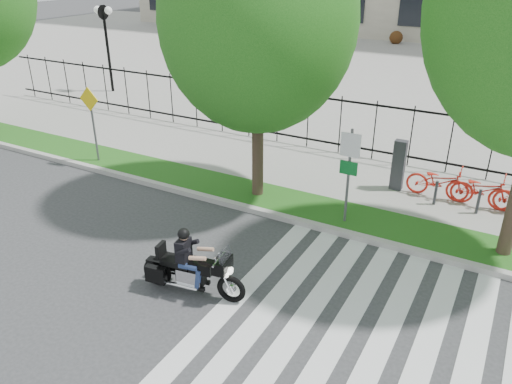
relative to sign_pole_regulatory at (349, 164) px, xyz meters
The scene contains 12 objects.
ground 5.80m from the sign_pole_regulatory, 124.11° to the right, with size 120.00×120.00×0.00m, color #323335.
curb 3.55m from the sign_pole_regulatory, behind, with size 60.00×0.20×0.15m, color #A8A59E.
grass_verge 3.54m from the sign_pole_regulatory, behind, with size 60.00×1.50×0.15m, color #1C5214.
sidewalk 4.54m from the sign_pole_regulatory, 137.21° to the left, with size 60.00×3.50×0.15m, color gray.
plaza 20.72m from the sign_pole_regulatory, 98.64° to the left, with size 80.00×34.00×0.10m, color gray.
crosswalk_stripes 5.19m from the sign_pole_regulatory, 69.37° to the right, with size 5.70×8.00×0.01m, color silver, non-canonical shape.
iron_fence 5.60m from the sign_pole_regulatory, 123.87° to the left, with size 30.00×0.06×2.00m, color black, non-canonical shape.
lamp_post_left 16.89m from the sign_pole_regulatory, 153.83° to the left, with size 1.06×0.70×4.25m.
street_tree_1 4.27m from the sign_pole_regulatory, behind, with size 5.02×5.02×7.70m.
sign_pole_regulatory is the anchor object (origin of this frame).
sign_pole_warning 8.70m from the sign_pole_regulatory, behind, with size 0.78×0.09×2.49m.
motorcycle_rider 4.73m from the sign_pole_regulatory, 113.02° to the right, with size 2.34×0.84×1.81m.
Camera 1 is at (6.61, -6.48, 6.43)m, focal length 35.00 mm.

